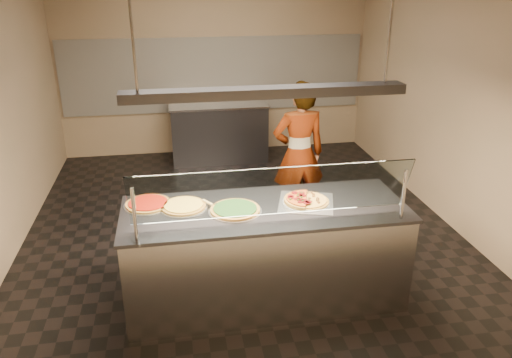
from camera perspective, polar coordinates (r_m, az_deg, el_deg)
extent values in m
cube|color=black|center=(5.97, -1.57, -5.97)|extent=(5.00, 6.00, 0.02)
cube|color=tan|center=(8.35, -4.78, 13.19)|extent=(5.00, 0.02, 3.00)
cube|color=tan|center=(2.66, 7.67, -7.63)|extent=(5.00, 0.02, 3.00)
cube|color=tan|center=(6.27, 21.88, 8.61)|extent=(0.02, 6.00, 3.00)
cube|color=silver|center=(8.35, -4.71, 11.80)|extent=(4.90, 0.02, 1.20)
cube|color=#B7B7BC|center=(4.60, 1.01, -8.68)|extent=(2.46, 0.90, 0.90)
cube|color=#3C3C42|center=(4.38, 1.05, -3.46)|extent=(2.50, 0.94, 0.03)
cylinder|color=#B7B7BC|center=(3.86, -13.72, -3.96)|extent=(0.03, 0.03, 0.44)
cylinder|color=#B7B7BC|center=(4.26, 16.52, -1.70)|extent=(0.03, 0.03, 0.44)
cube|color=white|center=(3.94, 2.01, -1.46)|extent=(2.26, 0.18, 0.47)
cube|color=silver|center=(4.48, 5.72, -2.68)|extent=(0.60, 0.60, 0.01)
cylinder|color=silver|center=(4.48, 5.73, -2.60)|extent=(0.42, 0.42, 0.01)
cylinder|color=#50090A|center=(4.55, 5.20, -1.54)|extent=(0.06, 0.06, 0.01)
cylinder|color=#50090A|center=(4.49, 5.35, -1.85)|extent=(0.06, 0.06, 0.01)
cylinder|color=#50090A|center=(4.54, 4.44, -1.53)|extent=(0.06, 0.06, 0.01)
cylinder|color=#50090A|center=(4.48, 4.99, -1.88)|extent=(0.06, 0.06, 0.01)
cylinder|color=#50090A|center=(4.47, 3.98, -1.91)|extent=(0.06, 0.06, 0.01)
cylinder|color=#50090A|center=(4.44, 3.97, -2.08)|extent=(0.06, 0.06, 0.01)
cylinder|color=#50090A|center=(4.42, 4.69, -2.24)|extent=(0.06, 0.06, 0.01)
cylinder|color=#50090A|center=(4.41, 5.09, -2.32)|extent=(0.06, 0.06, 0.01)
cylinder|color=#50090A|center=(4.37, 5.10, -2.55)|extent=(0.06, 0.06, 0.01)
cylinder|color=#50090A|center=(4.40, 5.57, -2.42)|extent=(0.06, 0.06, 0.01)
cylinder|color=#50090A|center=(4.36, 5.80, -2.67)|extent=(0.06, 0.06, 0.01)
cylinder|color=#50090A|center=(4.37, 6.00, -2.58)|extent=(0.06, 0.06, 0.01)
cube|color=#19590F|center=(4.55, 5.20, -1.51)|extent=(0.01, 0.02, 0.01)
cube|color=#19590F|center=(4.51, 4.85, -1.70)|extent=(0.02, 0.01, 0.01)
cube|color=#19590F|center=(4.48, 4.78, -1.89)|extent=(0.02, 0.02, 0.01)
cube|color=#19590F|center=(4.46, 5.19, -2.03)|extent=(0.02, 0.02, 0.01)
cube|color=#19590F|center=(4.41, 3.94, -2.28)|extent=(0.02, 0.02, 0.01)
cube|color=#19590F|center=(4.40, 4.84, -2.35)|extent=(0.02, 0.02, 0.01)
cube|color=#19590F|center=(4.38, 5.35, -2.46)|extent=(0.02, 0.02, 0.01)
sphere|color=#513014|center=(4.42, 6.28, -2.57)|extent=(0.03, 0.03, 0.03)
sphere|color=#513014|center=(4.45, 6.03, -2.41)|extent=(0.03, 0.03, 0.03)
sphere|color=#513014|center=(4.41, 7.15, -2.68)|extent=(0.03, 0.03, 0.03)
sphere|color=#513014|center=(4.45, 7.04, -2.45)|extent=(0.03, 0.03, 0.03)
sphere|color=#513014|center=(4.47, 7.04, -2.33)|extent=(0.03, 0.03, 0.03)
sphere|color=#513014|center=(4.49, 7.05, -2.21)|extent=(0.03, 0.03, 0.03)
sphere|color=#513014|center=(4.48, 6.08, -2.21)|extent=(0.03, 0.03, 0.03)
sphere|color=#513014|center=(4.53, 6.59, -1.95)|extent=(0.03, 0.03, 0.03)
sphere|color=#513014|center=(4.57, 6.57, -1.73)|extent=(0.03, 0.03, 0.03)
sphere|color=#513014|center=(4.60, 6.37, -1.56)|extent=(0.03, 0.03, 0.03)
sphere|color=#513014|center=(4.59, 5.96, -1.56)|extent=(0.03, 0.03, 0.03)
sphere|color=#513014|center=(4.60, 5.46, -1.53)|extent=(0.03, 0.03, 0.03)
cylinder|color=silver|center=(4.31, -2.41, -3.64)|extent=(0.46, 0.46, 0.01)
cylinder|color=brown|center=(4.31, -2.41, -3.48)|extent=(0.43, 0.43, 0.02)
cylinder|color=black|center=(4.30, -2.41, -3.31)|extent=(0.37, 0.37, 0.01)
cylinder|color=silver|center=(4.43, -8.29, -3.16)|extent=(0.42, 0.42, 0.01)
cylinder|color=brown|center=(4.42, -8.30, -3.03)|extent=(0.39, 0.39, 0.02)
cylinder|color=gold|center=(4.42, -8.31, -2.88)|extent=(0.34, 0.34, 0.01)
cylinder|color=silver|center=(4.52, -12.22, -2.86)|extent=(0.42, 0.42, 0.01)
cylinder|color=brown|center=(4.52, -12.23, -2.74)|extent=(0.39, 0.39, 0.02)
cylinder|color=#7B0300|center=(4.51, -12.24, -2.59)|extent=(0.34, 0.34, 0.01)
cube|color=#B7B7BC|center=(4.39, -3.71, -2.81)|extent=(0.17, 0.16, 0.00)
cylinder|color=tan|center=(4.42, -5.52, -2.66)|extent=(0.09, 0.13, 0.02)
cube|color=#3C3C42|center=(8.14, -4.27, 5.36)|extent=(1.51, 0.70, 0.90)
cube|color=#B7B7BC|center=(8.02, -4.37, 8.54)|extent=(1.55, 0.74, 0.03)
imported|color=#323137|center=(5.87, 4.91, 2.83)|extent=(0.66, 0.46, 1.74)
cube|color=#3C3C42|center=(4.04, 1.16, 9.88)|extent=(2.30, 0.18, 0.08)
cylinder|color=#B7B7BC|center=(3.89, -14.07, 16.91)|extent=(0.02, 0.02, 1.01)
cylinder|color=#B7B7BC|center=(4.26, 15.19, 17.23)|extent=(0.02, 0.02, 1.01)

